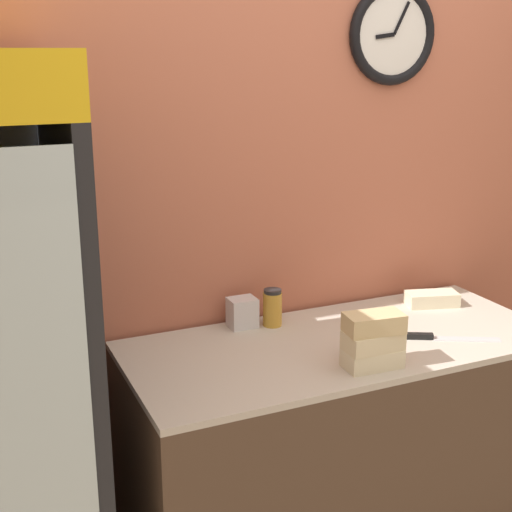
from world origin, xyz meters
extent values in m
cube|color=#B7664C|center=(0.00, 1.32, 1.35)|extent=(5.20, 0.06, 2.70)
torus|color=black|center=(0.41, 1.28, 2.00)|extent=(0.41, 0.04, 0.41)
cylinder|color=white|center=(0.41, 1.28, 2.00)|extent=(0.33, 0.01, 0.33)
cube|color=black|center=(0.37, 1.27, 2.00)|extent=(0.09, 0.01, 0.03)
cube|color=black|center=(0.44, 1.27, 2.07)|extent=(0.07, 0.01, 0.13)
cube|color=#4C3828|center=(0.00, 0.91, 0.42)|extent=(1.67, 0.72, 0.84)
cube|color=#BCB2A3|center=(0.00, 0.91, 0.86)|extent=(1.67, 0.72, 0.02)
cube|color=black|center=(-1.00, 0.91, 0.88)|extent=(0.05, 0.72, 1.77)
cylinder|color=orange|center=(-1.13, 0.64, 1.15)|extent=(0.06, 0.06, 0.18)
cylinder|color=orange|center=(-1.13, 0.64, 1.27)|extent=(0.02, 0.02, 0.08)
cylinder|color=#B2BCCC|center=(-1.14, 0.64, 0.82)|extent=(0.08, 0.08, 0.15)
cylinder|color=#B2BCCC|center=(-1.14, 0.64, 0.93)|extent=(0.03, 0.03, 0.07)
cylinder|color=orange|center=(-1.11, 0.64, 1.46)|extent=(0.06, 0.06, 0.17)
cylinder|color=orange|center=(-1.11, 0.64, 1.59)|extent=(0.03, 0.03, 0.07)
cube|color=beige|center=(-0.03, 0.67, 0.90)|extent=(0.21, 0.12, 0.07)
cube|color=beige|center=(-0.03, 0.67, 0.97)|extent=(0.20, 0.11, 0.07)
cube|color=tan|center=(-0.03, 0.67, 1.03)|extent=(0.21, 0.13, 0.07)
cube|color=beige|center=(0.56, 1.09, 0.90)|extent=(0.24, 0.16, 0.06)
cube|color=silver|center=(0.44, 0.72, 0.87)|extent=(0.25, 0.16, 0.00)
cube|color=black|center=(0.28, 0.81, 0.88)|extent=(0.12, 0.08, 0.02)
cylinder|color=gold|center=(-0.18, 1.17, 0.94)|extent=(0.08, 0.08, 0.14)
cylinder|color=#262628|center=(-0.18, 1.17, 1.01)|extent=(0.07, 0.07, 0.01)
cube|color=silver|center=(-0.29, 1.20, 0.93)|extent=(0.11, 0.09, 0.12)
camera|label=1|loc=(-1.34, -1.27, 1.95)|focal=50.00mm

